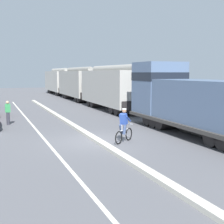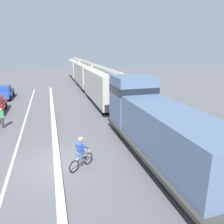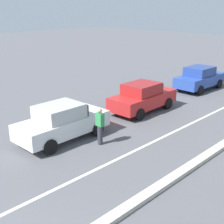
# 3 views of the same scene
# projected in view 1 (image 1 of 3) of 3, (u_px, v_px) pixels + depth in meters

# --- Properties ---
(ground_plane) EXTENTS (120.00, 120.00, 0.00)m
(ground_plane) POSITION_uv_depth(u_px,v_px,m) (96.00, 141.00, 16.06)
(ground_plane) COLOR #56565B
(median_curb) EXTENTS (0.36, 36.00, 0.16)m
(median_curb) POSITION_uv_depth(u_px,v_px,m) (68.00, 122.00, 21.59)
(median_curb) COLOR beige
(median_curb) RESTS_ON ground
(lane_stripe) EXTENTS (0.14, 36.00, 0.01)m
(lane_stripe) POSITION_uv_depth(u_px,v_px,m) (33.00, 126.00, 20.72)
(lane_stripe) COLOR silver
(lane_stripe) RESTS_ON ground
(locomotive) EXTENTS (3.10, 11.61, 4.20)m
(locomotive) POSITION_uv_depth(u_px,v_px,m) (190.00, 102.00, 17.94)
(locomotive) COLOR slate
(locomotive) RESTS_ON ground
(hopper_car_lead) EXTENTS (2.90, 10.60, 4.18)m
(hopper_car_lead) POSITION_uv_depth(u_px,v_px,m) (112.00, 88.00, 29.11)
(hopper_car_lead) COLOR #ABA8A1
(hopper_car_lead) RESTS_ON ground
(hopper_car_middle) EXTENTS (2.90, 10.60, 4.18)m
(hopper_car_middle) POSITION_uv_depth(u_px,v_px,m) (79.00, 84.00, 39.81)
(hopper_car_middle) COLOR #A09E96
(hopper_car_middle) RESTS_ON ground
(hopper_car_trailing) EXTENTS (2.90, 10.60, 4.18)m
(hopper_car_trailing) POSITION_uv_depth(u_px,v_px,m) (60.00, 81.00, 50.51)
(hopper_car_trailing) COLOR #B0ADA6
(hopper_car_trailing) RESTS_ON ground
(cyclist) EXTENTS (1.40, 1.08, 1.71)m
(cyclist) POSITION_uv_depth(u_px,v_px,m) (124.00, 126.00, 15.65)
(cyclist) COLOR black
(cyclist) RESTS_ON ground
(pedestrian_by_cars) EXTENTS (0.34, 0.22, 1.62)m
(pedestrian_by_cars) POSITION_uv_depth(u_px,v_px,m) (8.00, 112.00, 20.96)
(pedestrian_by_cars) COLOR #33333D
(pedestrian_by_cars) RESTS_ON ground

